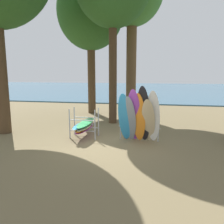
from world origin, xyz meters
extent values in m
plane|color=brown|center=(0.00, 0.00, 0.00)|extent=(80.00, 80.00, 0.00)
cube|color=#38607A|center=(0.00, 29.15, 0.05)|extent=(80.00, 36.00, 0.10)
cylinder|color=#42301E|center=(-5.02, 0.81, 2.97)|extent=(0.60, 0.60, 5.94)
cylinder|color=#42301E|center=(-0.47, 3.78, 3.01)|extent=(0.43, 0.43, 6.01)
cylinder|color=#4C3823|center=(-2.43, 6.63, 2.64)|extent=(0.51, 0.51, 5.28)
ellipsoid|color=#285623|center=(-2.43, 6.63, 6.64)|extent=(4.29, 4.29, 4.94)
cylinder|color=brown|center=(0.30, 5.87, 3.19)|extent=(0.61, 0.61, 6.37)
ellipsoid|color=#2D8ED1|center=(0.62, 0.43, 1.00)|extent=(0.60, 0.82, 1.99)
ellipsoid|color=gray|center=(0.81, 0.43, 0.94)|extent=(0.61, 0.81, 1.89)
ellipsoid|color=purple|center=(0.99, 0.44, 1.08)|extent=(0.58, 0.87, 2.16)
ellipsoid|color=orange|center=(1.18, 0.44, 1.00)|extent=(0.59, 0.72, 2.01)
ellipsoid|color=black|center=(1.36, 0.44, 1.14)|extent=(0.64, 0.82, 2.28)
ellipsoid|color=#C6B289|center=(1.55, 0.44, 0.90)|extent=(0.62, 0.84, 1.80)
ellipsoid|color=white|center=(1.73, 0.44, 1.06)|extent=(0.61, 0.74, 2.11)
cylinder|color=#9EA0A5|center=(0.40, 0.79, 0.28)|extent=(0.04, 0.04, 0.55)
cylinder|color=#9EA0A5|center=(1.95, 0.68, 0.28)|extent=(0.04, 0.04, 0.55)
cylinder|color=#9EA0A5|center=(1.18, 0.73, 0.55)|extent=(1.71, 0.16, 0.04)
cylinder|color=#9EA0A5|center=(-1.72, 0.50, 0.62)|extent=(0.05, 0.05, 1.25)
cylinder|color=#9EA0A5|center=(-0.62, 0.50, 0.62)|extent=(0.05, 0.05, 1.25)
cylinder|color=#9EA0A5|center=(-1.72, 1.10, 0.62)|extent=(0.05, 0.05, 1.25)
cylinder|color=#9EA0A5|center=(-0.62, 1.10, 0.62)|extent=(0.05, 0.05, 1.25)
cylinder|color=#9EA0A5|center=(-1.17, 0.50, 0.35)|extent=(1.10, 0.04, 0.04)
cylinder|color=#9EA0A5|center=(-1.17, 0.50, 0.80)|extent=(1.10, 0.04, 0.04)
cylinder|color=#9EA0A5|center=(-1.17, 1.10, 0.35)|extent=(1.10, 0.04, 0.04)
cylinder|color=#9EA0A5|center=(-1.17, 1.10, 0.80)|extent=(1.10, 0.04, 0.04)
ellipsoid|color=purple|center=(-1.16, 0.80, 0.40)|extent=(0.50, 2.10, 0.06)
ellipsoid|color=orange|center=(-1.18, 0.80, 0.46)|extent=(0.60, 2.12, 0.06)
ellipsoid|color=#C6B289|center=(-1.12, 0.80, 0.52)|extent=(0.60, 2.12, 0.06)
ellipsoid|color=#2D8ED1|center=(-1.21, 0.80, 0.58)|extent=(0.61, 2.12, 0.06)
ellipsoid|color=#339E56|center=(-1.11, 0.80, 0.64)|extent=(0.56, 2.11, 0.06)
camera|label=1|loc=(1.75, -8.43, 2.78)|focal=36.78mm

